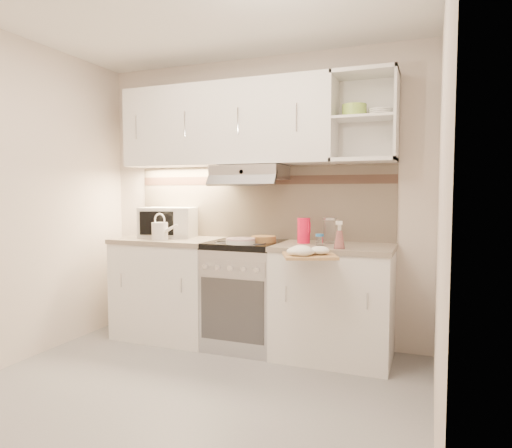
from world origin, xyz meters
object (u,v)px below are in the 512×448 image
Objects in this scene: microwave at (169,222)px; plate_stack at (241,241)px; spray_bottle at (339,237)px; cutting_board at (310,256)px; watering_can at (161,230)px; pink_pitcher at (304,230)px; glass_jar at (330,230)px; electric_range at (246,294)px.

plate_stack is at bearing -30.84° from microwave.
cutting_board is (-0.16, -0.23, -0.12)m from spray_bottle.
watering_can is at bearing 145.73° from cutting_board.
microwave is 1.31m from pink_pitcher.
cutting_board is at bearing -92.02° from glass_jar.
electric_range is 1.02m from microwave.
pink_pitcher reaches higher than plate_stack.
plate_stack is 0.66× the size of cutting_board.
electric_range is 0.93m from watering_can.
plate_stack is 1.09× the size of spray_bottle.
microwave is 2.30× the size of plate_stack.
plate_stack is at bearing -155.47° from glass_jar.
plate_stack is (0.03, -0.18, 0.47)m from electric_range.
microwave is (-0.82, 0.12, 0.59)m from electric_range.
plate_stack is 1.14× the size of glass_jar.
glass_jar reaches higher than cutting_board.
plate_stack is (0.85, -0.30, -0.11)m from microwave.
plate_stack is 0.81m from spray_bottle.
glass_jar is at bearing 9.93° from electric_range.
watering_can reaches higher than plate_stack.
pink_pitcher is at bearing 87.52° from cutting_board.
plate_stack is 0.69m from cutting_board.
watering_can reaches higher than pink_pitcher.
pink_pitcher is 0.58× the size of cutting_board.
watering_can is at bearing -169.49° from glass_jar.
microwave reaches higher than glass_jar.
plate_stack is (0.77, -0.03, -0.06)m from watering_can.
electric_range is 3.80× the size of plate_stack.
microwave is 1.60m from cutting_board.
pink_pitcher is 0.54m from cutting_board.
watering_can is at bearing -168.95° from electric_range.
microwave is 1.69m from spray_bottle.
spray_bottle reaches higher than pink_pitcher.
microwave reaches higher than watering_can.
pink_pitcher is (1.24, 0.19, 0.02)m from watering_can.
microwave is 1.52× the size of cutting_board.
spray_bottle reaches higher than plate_stack.
microwave is 2.64× the size of pink_pitcher.
electric_range is at bearing 19.41° from watering_can.
watering_can is 1.46m from glass_jar.
electric_range is 4.13× the size of spray_bottle.
watering_can is 1.25m from pink_pitcher.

